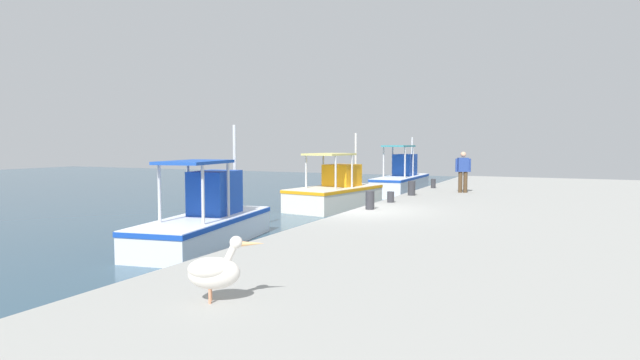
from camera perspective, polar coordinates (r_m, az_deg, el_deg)
name	(u,v)px	position (r m, az deg, el deg)	size (l,w,h in m)	color
quay_pier	(534,236)	(14.56, 22.23, -5.62)	(36.00, 10.00, 0.80)	#9E9E99
fishing_boat_second	(206,221)	(14.67, -12.25, -4.36)	(5.55, 2.64, 3.32)	white
fishing_boat_third	(335,193)	(22.15, 1.69, -1.42)	(4.99, 2.80, 3.22)	silver
fishing_boat_fourth	(402,181)	(28.90, 8.86, -0.06)	(6.15, 1.77, 3.11)	white
pelican	(214,270)	(6.68, -11.47, -9.58)	(0.68, 0.92, 0.82)	tan
fisherman_standing	(463,170)	(21.57, 15.28, 1.04)	(0.38, 0.57, 1.63)	#4C3823
mooring_bollard_nearest	(370,200)	(15.63, 5.44, -2.20)	(0.26, 0.26, 0.55)	#333338
mooring_bollard_second	(391,197)	(17.55, 7.68, -1.84)	(0.23, 0.23, 0.36)	#333338
mooring_bollard_third	(412,188)	(20.03, 9.92, -0.89)	(0.28, 0.28, 0.54)	#333338
mooring_bollard_fourth	(433,183)	(23.48, 12.21, -0.37)	(0.21, 0.21, 0.40)	#333338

